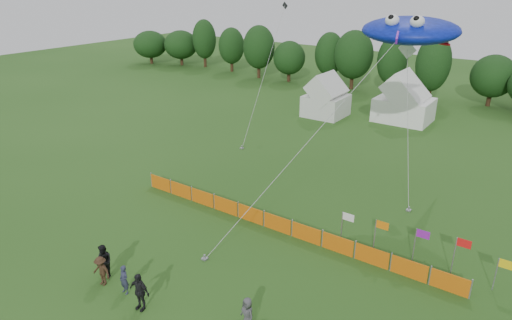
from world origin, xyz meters
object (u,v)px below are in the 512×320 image
Objects in this scene: tent_left at (326,99)px; spectator_c at (101,271)px; spectator_d at (139,291)px; spectator_a at (124,280)px; spectator_e at (247,314)px; tent_right at (404,102)px; barrier_fence at (277,223)px; spectator_b at (104,262)px; stingray_kite at (413,30)px.

tent_left is 2.68× the size of spectator_c.
spectator_a is at bearing 160.85° from spectator_d.
tent_left reaches higher than spectator_d.
spectator_e is at bearing 14.38° from spectator_d.
spectator_c is at bearing -148.39° from spectator_e.
spectator_a is at bearing -92.53° from tent_right.
barrier_fence is 10.12m from spectator_b.
stingray_kite reaches higher than tent_right.
spectator_b is (4.23, -32.79, -0.98)m from tent_left.
spectator_d is (1.48, -0.33, 0.20)m from spectator_a.
spectator_a is 0.80× the size of spectator_d.
stingray_kite is at bearing 70.23° from spectator_b.
tent_right reaches higher than tent_left.
spectator_e is (4.71, -34.52, -1.24)m from tent_right.
spectator_b is at bearing 163.18° from spectator_d.
spectator_a is 1.87m from spectator_b.
barrier_fence is at bearing 75.12° from spectator_d.
spectator_a is 0.07× the size of stingray_kite.
spectator_d is 22.97m from stingray_kite.
spectator_d is at bearing -77.26° from tent_left.
barrier_fence is 13.72× the size of spectator_c.
stingray_kite reaches higher than spectator_b.
spectator_b is at bearing -95.48° from tent_right.
stingray_kite is (8.29, 19.39, 10.21)m from spectator_b.
stingray_kite is (3.55, 10.46, 10.63)m from barrier_fence.
spectator_b reaches higher than spectator_a.
barrier_fence is at bearing 77.76° from spectator_a.
spectator_e is at bearing -82.23° from tent_right.
tent_left reaches higher than spectator_e.
tent_right is 36.37m from spectator_d.
tent_right is 3.74× the size of spectator_a.
spectator_a is 1.46m from spectator_c.
spectator_e is (12.37, -31.56, -1.12)m from tent_left.
stingray_kite is at bearing -73.47° from tent_right.
stingray_kite reaches higher than spectator_e.
stingray_kite is (12.51, -13.40, 9.23)m from tent_left.
spectator_a is at bearing 2.12° from spectator_c.
barrier_fence is (8.96, -23.86, -1.40)m from tent_left.
stingray_kite is (0.15, 18.16, 10.35)m from spectator_e.
barrier_fence is at bearing 132.95° from spectator_e.
spectator_e is at bearing -68.60° from tent_left.
barrier_fence is at bearing -108.75° from stingray_kite.
tent_left is 25.52m from barrier_fence.
spectator_b is at bearing -113.14° from stingray_kite.
tent_left is at bearing 110.59° from barrier_fence.
tent_right is 19.34m from stingray_kite.
barrier_fence is at bearing 65.42° from spectator_b.
spectator_d is at bearing -90.16° from tent_right.
barrier_fence is 0.94× the size of stingray_kite.
spectator_c is (-3.03, -36.23, -1.23)m from tent_right.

